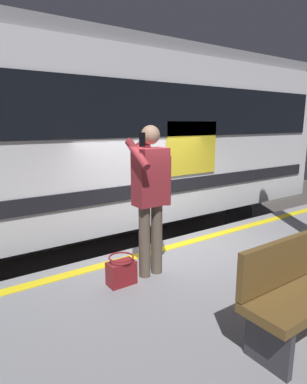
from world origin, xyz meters
name	(u,v)px	position (x,y,z in m)	size (l,w,h in m)	color
ground_plane	(165,291)	(0.00, 0.00, 0.00)	(24.44, 24.44, 0.00)	#4C4742
platform	(267,326)	(0.00, 1.97, 0.45)	(13.41, 3.94, 0.90)	gray
safety_line	(177,245)	(0.00, 0.30, 0.91)	(13.15, 0.16, 0.01)	yellow
track_rail_near	(122,258)	(0.00, -1.43, 0.08)	(17.44, 0.08, 0.16)	slate
track_rail_far	(93,238)	(0.00, -2.86, 0.08)	(17.44, 0.08, 0.16)	slate
train_carriage	(52,134)	(1.04, -2.14, 2.55)	(11.97, 3.13, 4.03)	silver
passenger	(150,189)	(0.87, 0.86, 1.99)	(0.57, 0.55, 1.83)	brown
handbag	(121,272)	(1.30, 0.88, 1.06)	(0.33, 0.30, 0.35)	maroon
bench	(307,284)	(0.44, 2.62, 1.39)	(1.46, 0.44, 0.90)	brown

